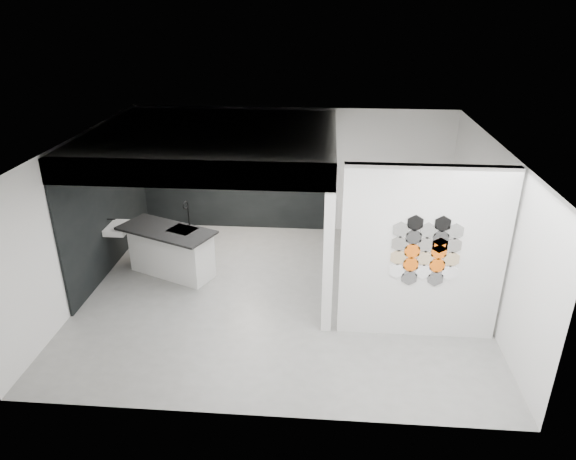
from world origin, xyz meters
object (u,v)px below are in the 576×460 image
Objects in this scene: stockpot at (180,169)px; utensil_cup at (200,171)px; glass_bowl at (299,174)px; glass_vase at (299,173)px; kitchen_island at (171,250)px; kettle at (277,172)px; wall_basin at (119,228)px; bottle_dark at (233,171)px; partition_panel at (422,255)px.

utensil_cup is at bearing 0.00° from stockpot.
glass_vase is at bearing 0.00° from glass_bowl.
kitchen_island is 12.48× the size of kettle.
wall_basin is 2.86m from bottle_dark.
partition_panel is at bearing -61.77° from glass_bowl.
kettle is 1.14× the size of bottle_dark.
glass_bowl is 1.49m from bottle_dark.
kitchen_island is 2.41m from utensil_cup.
bottle_dark is (1.90, 2.07, 0.54)m from wall_basin.
kitchen_island is at bearing -136.03° from glass_bowl.
utensil_cup is (-4.31, 3.87, -0.02)m from partition_panel.
glass_vase is 1.49m from bottle_dark.
partition_panel is 4.78m from kitchen_island.
kettle is at bearing 180.00° from glass_bowl.
bottle_dark reaches higher than glass_bowl.
kitchen_island is 2.56m from bottle_dark.
wall_basin is 2.42m from utensil_cup.
kettle reaches higher than glass_bowl.
bottle_dark is 0.75m from utensil_cup.
utensil_cup reaches higher than wall_basin.
bottle_dark reaches higher than kettle.
partition_panel is 4.39m from glass_bowl.
glass_vase is 1.01× the size of bottle_dark.
stockpot is (-4.78, 3.87, 0.02)m from partition_panel.
glass_bowl is at bearing 67.65° from kitchen_island.
utensil_cup is at bearing 138.12° from partition_panel.
stockpot is at bearing 180.00° from glass_vase.
stockpot is 1.46× the size of kettle.
utensil_cup is (-2.24, 0.00, 0.00)m from glass_bowl.
glass_vase is at bearing 0.00° from bottle_dark.
wall_basin is 3.83× the size of glass_bowl.
kitchen_island is (-4.40, 1.62, -0.90)m from partition_panel.
partition_panel is 5.79m from utensil_cup.
kettle reaches higher than wall_basin.
partition_panel reaches higher than bottle_dark.
partition_panel is at bearing -38.99° from stockpot.
bottle_dark is at bearing 132.68° from partition_panel.
glass_bowl is 1.10× the size of bottle_dark.
bottle_dark is (-1.49, 0.00, -0.00)m from glass_vase.
stockpot is at bearing 180.00° from bottle_dark.
utensil_cup is (0.09, 2.25, 0.88)m from kitchen_island.
kitchen_island reaches higher than bottle_dark.
glass_vase is at bearing 31.35° from wall_basin.
kettle is (2.21, 0.00, -0.03)m from stockpot.
utensil_cup is (0.46, 0.00, -0.04)m from stockpot.
wall_basin is at bearing -148.65° from glass_vase.
wall_basin is 2.25m from stockpot.
partition_panel is 11.88× the size of stockpot.
bottle_dark is at bearing -162.42° from kettle.
stockpot reaches higher than wall_basin.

